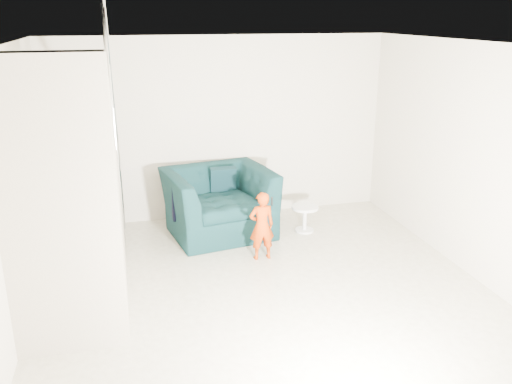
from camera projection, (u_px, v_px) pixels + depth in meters
floor at (269, 300)px, 5.93m from camera, size 5.50×5.50×0.00m
ceiling at (272, 45)px, 5.08m from camera, size 5.50×5.50×0.00m
back_wall at (221, 129)px, 8.03m from camera, size 5.00×0.00×5.00m
front_wall at (404, 327)px, 2.97m from camera, size 5.00×0.00×5.00m
left_wall at (6, 202)px, 4.93m from camera, size 0.00×5.50×5.50m
right_wall at (485, 166)px, 6.08m from camera, size 0.00×5.50×5.50m
armchair at (219, 202)px, 7.61m from camera, size 1.60×1.46×0.92m
toddler at (262, 226)px, 6.80m from camera, size 0.33×0.23×0.89m
side_table at (305, 214)px, 7.72m from camera, size 0.38×0.38×0.38m
staircase at (73, 218)px, 5.68m from camera, size 1.02×3.03×3.62m
cushion at (223, 179)px, 7.84m from camera, size 0.37×0.18×0.37m
throw at (173, 198)px, 7.42m from camera, size 0.05×0.47×0.53m
phone at (272, 201)px, 6.69m from camera, size 0.04×0.05×0.10m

